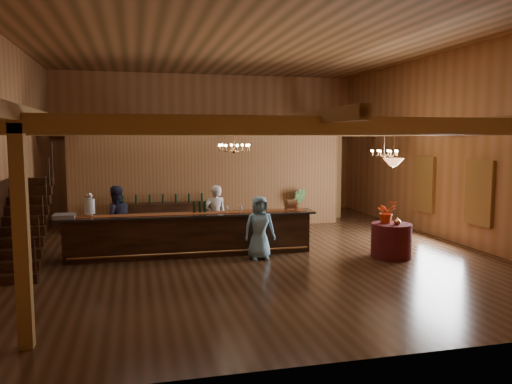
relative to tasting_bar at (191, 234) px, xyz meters
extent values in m
plane|color=#452B1B|center=(1.58, 0.37, -0.55)|extent=(14.00, 14.00, 0.00)
plane|color=#9D643A|center=(1.58, 0.37, 4.95)|extent=(14.00, 14.00, 0.00)
cube|color=#A86D44|center=(1.58, 7.37, 2.20)|extent=(12.00, 0.10, 5.50)
cube|color=#A86D44|center=(1.58, -6.63, 2.20)|extent=(12.00, 0.10, 5.50)
cube|color=#A86D44|center=(-4.42, 0.37, 2.20)|extent=(0.10, 14.00, 5.50)
cube|color=#A86D44|center=(7.58, 0.37, 2.20)|extent=(0.10, 14.00, 5.50)
cube|color=olive|center=(1.58, -5.13, 2.65)|extent=(11.90, 0.20, 0.28)
cube|color=olive|center=(1.58, -2.63, 2.65)|extent=(11.90, 0.20, 0.28)
cube|color=olive|center=(1.58, -0.13, 2.65)|extent=(11.90, 0.20, 0.28)
cube|color=olive|center=(1.58, 2.37, 2.65)|extent=(11.90, 0.20, 0.28)
cube|color=olive|center=(1.58, 4.87, 2.65)|extent=(11.90, 0.20, 0.28)
cube|color=olive|center=(1.58, 7.17, 2.65)|extent=(11.90, 0.20, 0.28)
cube|color=olive|center=(-2.92, 0.37, 2.79)|extent=(0.18, 13.90, 0.22)
cube|color=olive|center=(1.58, 0.37, 2.79)|extent=(0.18, 13.90, 0.22)
cube|color=olive|center=(6.08, 0.37, 2.79)|extent=(0.18, 13.90, 0.22)
cube|color=olive|center=(-2.92, 4.87, 1.05)|extent=(0.20, 0.20, 3.20)
cube|color=olive|center=(6.08, 4.87, 1.05)|extent=(0.20, 0.20, 3.20)
cube|color=olive|center=(-2.92, -5.13, 1.05)|extent=(0.20, 0.20, 3.20)
cube|color=brown|center=(1.08, 3.87, 1.00)|extent=(9.00, 0.18, 3.10)
cube|color=white|center=(7.53, -1.23, 1.00)|extent=(0.12, 1.05, 1.75)
cube|color=white|center=(7.53, 1.37, 1.00)|extent=(0.12, 1.05, 1.75)
cube|color=#3E200F|center=(-3.87, -1.63, -0.45)|extent=(1.00, 0.28, 0.20)
cube|color=#3E200F|center=(-3.87, -1.35, -0.25)|extent=(1.00, 0.28, 0.20)
cube|color=#3E200F|center=(-3.87, -1.07, -0.05)|extent=(1.00, 0.28, 0.20)
cube|color=#3E200F|center=(-3.87, -0.79, 0.15)|extent=(1.00, 0.28, 0.20)
cube|color=#3E200F|center=(-3.87, -0.51, 0.35)|extent=(1.00, 0.28, 0.20)
cube|color=#3E200F|center=(-3.87, -0.23, 0.55)|extent=(1.00, 0.28, 0.20)
cube|color=#3E200F|center=(-3.87, 0.05, 0.75)|extent=(1.00, 0.28, 0.20)
cube|color=#3E200F|center=(-3.87, 0.33, 0.95)|extent=(1.00, 0.28, 0.20)
cube|color=#3E200F|center=(-3.87, 0.61, 1.15)|extent=(1.00, 0.28, 0.20)
cube|color=#3E200F|center=(-3.87, 0.89, 1.35)|extent=(1.00, 0.28, 0.20)
cube|color=#3E200F|center=(2.58, 5.87, 0.00)|extent=(1.20, 0.60, 1.10)
cube|color=brown|center=(-0.42, 5.87, -0.05)|extent=(1.00, 0.60, 1.00)
cube|color=#3E200F|center=(0.00, 0.00, -0.03)|extent=(6.17, 0.79, 1.03)
cube|color=black|center=(0.00, 0.00, 0.50)|extent=(6.48, 0.93, 0.05)
cube|color=#610A0D|center=(0.00, 0.00, 0.54)|extent=(6.06, 0.53, 0.01)
cylinder|color=#B38249|center=(0.00, -0.41, -0.39)|extent=(5.95, 0.17, 0.05)
cylinder|color=silver|center=(-2.46, 0.10, 0.57)|extent=(0.18, 0.18, 0.08)
cylinder|color=silver|center=(-2.46, 0.10, 0.79)|extent=(0.26, 0.26, 0.36)
sphere|color=silver|center=(-2.46, 0.10, 1.04)|extent=(0.18, 0.18, 0.18)
cube|color=gray|center=(-3.03, 0.01, 0.58)|extent=(0.50, 0.50, 0.10)
cube|color=brown|center=(2.50, -0.10, 0.68)|extent=(0.06, 0.06, 0.30)
cube|color=brown|center=(2.78, -0.10, 0.68)|extent=(0.06, 0.06, 0.30)
cylinder|color=brown|center=(2.64, -0.10, 0.71)|extent=(0.24, 0.24, 0.24)
cylinder|color=black|center=(0.11, 0.12, 0.68)|extent=(0.07, 0.07, 0.30)
cylinder|color=black|center=(0.26, 0.12, 0.68)|extent=(0.07, 0.07, 0.30)
cylinder|color=black|center=(0.38, 0.12, 0.68)|extent=(0.07, 0.07, 0.30)
cube|color=#3E200F|center=(-0.29, 3.46, -0.08)|extent=(3.32, 0.61, 0.93)
cylinder|color=#3E120C|center=(4.86, -1.44, -0.12)|extent=(1.00, 1.00, 0.86)
cylinder|color=#B38249|center=(1.14, -0.01, 2.38)|extent=(0.02, 0.02, 0.54)
sphere|color=#B38249|center=(1.14, -0.01, 2.11)|extent=(0.12, 0.12, 0.12)
torus|color=#B38249|center=(1.14, -0.01, 2.21)|extent=(0.80, 0.80, 0.04)
cylinder|color=#B38249|center=(5.91, 1.01, 2.28)|extent=(0.02, 0.02, 0.74)
sphere|color=#B38249|center=(5.91, 1.01, 1.92)|extent=(0.12, 0.12, 0.12)
torus|color=#B38249|center=(5.91, 1.01, 2.02)|extent=(0.80, 0.80, 0.04)
cylinder|color=#B38249|center=(4.86, -1.44, 2.25)|extent=(0.02, 0.02, 0.80)
cone|color=#EB8A4D|center=(4.86, -1.44, 1.85)|extent=(0.52, 0.52, 0.20)
imported|color=white|center=(0.76, 0.81, 0.31)|extent=(0.68, 0.50, 1.72)
imported|color=#26263D|center=(-1.87, 0.74, 0.34)|extent=(1.00, 0.86, 1.77)
imported|color=#75B0CE|center=(1.61, -0.80, 0.24)|extent=(0.78, 0.52, 1.58)
imported|color=#456C35|center=(4.03, 3.62, 0.09)|extent=(0.76, 0.63, 1.28)
imported|color=red|center=(4.78, -1.30, 0.60)|extent=(0.57, 0.51, 0.57)
imported|color=#B38249|center=(4.93, -1.58, 0.46)|extent=(0.18, 0.18, 0.29)
camera|label=1|loc=(-1.36, -12.60, 2.45)|focal=35.00mm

